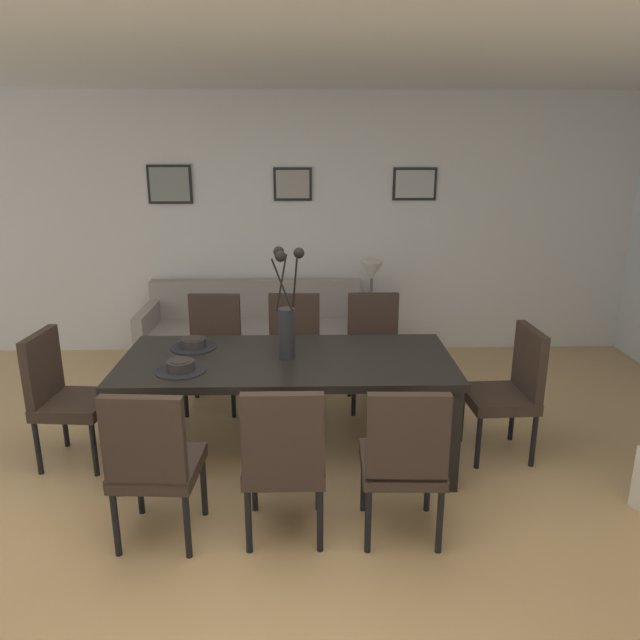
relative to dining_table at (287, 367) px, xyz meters
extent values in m
plane|color=tan|center=(-0.15, -0.90, -0.67)|extent=(9.00, 9.00, 0.00)
cube|color=silver|center=(-0.15, 2.35, 0.63)|extent=(9.00, 0.10, 2.60)
cube|color=white|center=(-0.15, -0.50, 1.97)|extent=(9.00, 7.20, 0.08)
cube|color=black|center=(0.00, 0.00, 0.04)|extent=(2.20, 0.98, 0.05)
cube|color=black|center=(1.04, 0.43, -0.33)|extent=(0.07, 0.07, 0.69)
cube|color=black|center=(-1.04, 0.43, -0.33)|extent=(0.07, 0.07, 0.69)
cube|color=black|center=(1.04, -0.43, -0.33)|extent=(0.07, 0.07, 0.69)
cube|color=black|center=(-1.04, -0.43, -0.33)|extent=(0.07, 0.07, 0.69)
cube|color=#33261E|center=(-0.68, -0.84, -0.25)|extent=(0.47, 0.47, 0.08)
cube|color=#33261E|center=(-0.69, -1.03, 0.01)|extent=(0.42, 0.09, 0.48)
cylinder|color=black|center=(-0.48, -0.66, -0.48)|extent=(0.04, 0.04, 0.38)
cylinder|color=black|center=(-0.85, -0.64, -0.48)|extent=(0.04, 0.04, 0.38)
cylinder|color=black|center=(-0.50, -1.04, -0.48)|extent=(0.04, 0.04, 0.38)
cylinder|color=black|center=(-0.88, -1.02, -0.48)|extent=(0.04, 0.04, 0.38)
cube|color=#33261E|center=(-0.64, 0.84, -0.25)|extent=(0.46, 0.46, 0.08)
cube|color=#33261E|center=(-0.63, 1.03, 0.01)|extent=(0.42, 0.08, 0.48)
cylinder|color=black|center=(-0.84, 0.66, -0.48)|extent=(0.04, 0.04, 0.38)
cylinder|color=black|center=(-0.46, 0.64, -0.48)|extent=(0.04, 0.04, 0.38)
cylinder|color=black|center=(-0.82, 1.04, -0.48)|extent=(0.04, 0.04, 0.38)
cylinder|color=black|center=(-0.44, 1.02, -0.48)|extent=(0.04, 0.04, 0.38)
cube|color=#33261E|center=(0.01, -0.81, -0.25)|extent=(0.44, 0.44, 0.08)
cube|color=#33261E|center=(0.01, -1.00, 0.01)|extent=(0.42, 0.06, 0.48)
cylinder|color=black|center=(0.20, -0.62, -0.48)|extent=(0.04, 0.04, 0.38)
cylinder|color=black|center=(-0.18, -0.62, -0.48)|extent=(0.04, 0.04, 0.38)
cylinder|color=black|center=(0.20, -1.00, -0.48)|extent=(0.04, 0.04, 0.38)
cylinder|color=black|center=(-0.18, -1.00, -0.48)|extent=(0.04, 0.04, 0.38)
cube|color=#33261E|center=(0.02, 0.84, -0.25)|extent=(0.46, 0.46, 0.08)
cube|color=#33261E|center=(0.03, 1.03, 0.01)|extent=(0.42, 0.08, 0.48)
cylinder|color=black|center=(-0.18, 0.66, -0.48)|extent=(0.04, 0.04, 0.38)
cylinder|color=black|center=(0.20, 0.64, -0.48)|extent=(0.04, 0.04, 0.38)
cylinder|color=black|center=(-0.16, 1.04, -0.48)|extent=(0.04, 0.04, 0.38)
cylinder|color=black|center=(0.22, 1.02, -0.48)|extent=(0.04, 0.04, 0.38)
cube|color=#33261E|center=(0.65, -0.83, -0.25)|extent=(0.45, 0.45, 0.08)
cube|color=#33261E|center=(0.64, -1.02, 0.01)|extent=(0.42, 0.07, 0.48)
cylinder|color=black|center=(0.84, -0.65, -0.48)|extent=(0.04, 0.04, 0.38)
cylinder|color=black|center=(0.46, -0.64, -0.48)|extent=(0.04, 0.04, 0.38)
cylinder|color=black|center=(0.83, -1.03, -0.48)|extent=(0.04, 0.04, 0.38)
cylinder|color=black|center=(0.45, -1.02, -0.48)|extent=(0.04, 0.04, 0.38)
cube|color=#33261E|center=(0.69, 0.85, -0.25)|extent=(0.45, 0.45, 0.08)
cube|color=#33261E|center=(0.69, 1.04, 0.01)|extent=(0.42, 0.07, 0.48)
cylinder|color=black|center=(0.50, 0.66, -0.48)|extent=(0.04, 0.04, 0.38)
cylinder|color=black|center=(0.88, 0.66, -0.48)|extent=(0.04, 0.04, 0.38)
cylinder|color=black|center=(0.50, 1.04, -0.48)|extent=(0.04, 0.04, 0.38)
cylinder|color=black|center=(0.88, 1.04, -0.48)|extent=(0.04, 0.04, 0.38)
cube|color=#33261E|center=(-1.44, -0.01, -0.25)|extent=(0.47, 0.47, 0.08)
cube|color=#33261E|center=(-1.63, 0.01, 0.01)|extent=(0.09, 0.42, 0.48)
cylinder|color=black|center=(-1.26, -0.21, -0.48)|extent=(0.04, 0.04, 0.38)
cylinder|color=black|center=(-1.23, 0.17, -0.48)|extent=(0.04, 0.04, 0.38)
cylinder|color=black|center=(-1.64, -0.18, -0.48)|extent=(0.04, 0.04, 0.38)
cylinder|color=black|center=(-1.61, 0.20, -0.48)|extent=(0.04, 0.04, 0.38)
cube|color=#33261E|center=(1.46, 0.03, -0.25)|extent=(0.46, 0.46, 0.08)
cube|color=#33261E|center=(1.65, 0.04, 0.01)|extent=(0.08, 0.42, 0.48)
cylinder|color=black|center=(1.26, 0.21, -0.48)|extent=(0.04, 0.04, 0.38)
cylinder|color=black|center=(1.28, -0.17, -0.48)|extent=(0.04, 0.04, 0.38)
cylinder|color=black|center=(1.64, 0.23, -0.48)|extent=(0.04, 0.04, 0.38)
cylinder|color=black|center=(1.66, -0.15, -0.48)|extent=(0.04, 0.04, 0.38)
cylinder|color=#232326|center=(0.00, 0.00, 0.24)|extent=(0.11, 0.11, 0.34)
cylinder|color=black|center=(0.06, 0.02, 0.57)|extent=(0.05, 0.12, 0.37)
sphere|color=black|center=(0.09, 0.03, 0.77)|extent=(0.07, 0.07, 0.07)
cylinder|color=black|center=(-0.03, 0.05, 0.57)|extent=(0.08, 0.05, 0.38)
sphere|color=black|center=(-0.05, 0.08, 0.77)|extent=(0.07, 0.07, 0.07)
cylinder|color=black|center=(-0.02, -0.06, 0.57)|extent=(0.15, 0.06, 0.36)
sphere|color=black|center=(-0.03, -0.09, 0.77)|extent=(0.07, 0.07, 0.07)
cylinder|color=black|center=(-0.66, -0.22, 0.07)|extent=(0.32, 0.32, 0.01)
cylinder|color=#2D2826|center=(-0.66, -0.22, 0.10)|extent=(0.17, 0.17, 0.06)
cylinder|color=black|center=(-0.66, -0.22, 0.12)|extent=(0.13, 0.13, 0.04)
cylinder|color=black|center=(-0.66, 0.22, 0.07)|extent=(0.32, 0.32, 0.01)
cylinder|color=#2D2826|center=(-0.66, 0.22, 0.10)|extent=(0.17, 0.17, 0.06)
cylinder|color=black|center=(-0.66, 0.22, 0.12)|extent=(0.13, 0.13, 0.04)
cube|color=gray|center=(-0.38, 1.75, -0.46)|extent=(2.09, 0.84, 0.42)
cube|color=gray|center=(-0.38, 2.09, -0.06)|extent=(2.09, 0.16, 0.38)
cube|color=gray|center=(0.62, 1.75, -0.15)|extent=(0.10, 0.84, 0.20)
cube|color=gray|center=(-1.38, 1.75, -0.15)|extent=(0.10, 0.84, 0.20)
cube|color=black|center=(0.75, 1.84, -0.41)|extent=(0.36, 0.36, 0.52)
cylinder|color=#4C4C51|center=(0.75, 1.84, -0.11)|extent=(0.12, 0.12, 0.08)
cylinder|color=#4C4C51|center=(0.75, 1.84, 0.07)|extent=(0.02, 0.02, 0.30)
cone|color=silver|center=(0.75, 1.84, 0.27)|extent=(0.22, 0.22, 0.18)
cube|color=black|center=(-1.21, 2.28, 1.05)|extent=(0.43, 0.02, 0.38)
cube|color=gray|center=(-1.21, 2.27, 1.05)|extent=(0.38, 0.01, 0.33)
cube|color=black|center=(0.00, 2.28, 1.05)|extent=(0.38, 0.02, 0.32)
cube|color=#9E9389|center=(0.00, 2.27, 1.05)|extent=(0.33, 0.01, 0.27)
cube|color=black|center=(1.21, 2.28, 1.05)|extent=(0.43, 0.02, 0.32)
cube|color=#B2B2AD|center=(1.21, 2.27, 1.05)|extent=(0.38, 0.01, 0.27)
camera|label=1|loc=(0.14, -3.74, 1.44)|focal=33.49mm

